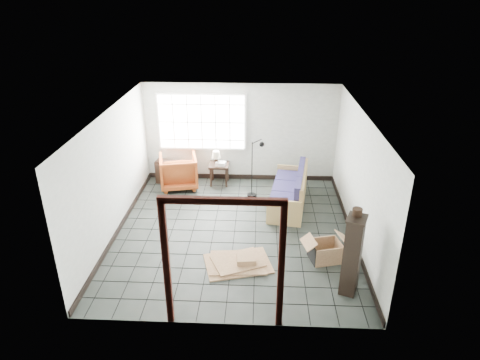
# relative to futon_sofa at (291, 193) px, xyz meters

# --- Properties ---
(ground) EXTENTS (5.50, 5.50, 0.00)m
(ground) POSITION_rel_futon_sofa_xyz_m (-1.27, -1.27, -0.33)
(ground) COLOR black
(ground) RESTS_ON ground
(room_shell) EXTENTS (5.02, 5.52, 2.61)m
(room_shell) POSITION_rel_futon_sofa_xyz_m (-1.27, -1.24, 1.35)
(room_shell) COLOR #A6ACA5
(room_shell) RESTS_ON ground
(window_panel) EXTENTS (2.32, 0.08, 1.52)m
(window_panel) POSITION_rel_futon_sofa_xyz_m (-2.27, 1.43, 1.27)
(window_panel) COLOR silver
(window_panel) RESTS_ON ground
(doorway_trim) EXTENTS (1.80, 0.08, 2.20)m
(doorway_trim) POSITION_rel_futon_sofa_xyz_m (-1.27, -3.97, 1.05)
(doorway_trim) COLOR #35110C
(doorway_trim) RESTS_ON ground
(futon_sofa) EXTENTS (1.06, 2.12, 0.90)m
(futon_sofa) POSITION_rel_futon_sofa_xyz_m (0.00, 0.00, 0.00)
(futon_sofa) COLOR #A5884A
(futon_sofa) RESTS_ON ground
(armchair) EXTENTS (1.10, 1.05, 0.95)m
(armchair) POSITION_rel_futon_sofa_xyz_m (-2.85, 0.89, 0.15)
(armchair) COLOR maroon
(armchair) RESTS_ON ground
(side_table) EXTENTS (0.51, 0.51, 0.56)m
(side_table) POSITION_rel_futon_sofa_xyz_m (-1.81, 1.13, 0.13)
(side_table) COLOR black
(side_table) RESTS_ON ground
(table_lamp) EXTENTS (0.26, 0.26, 0.36)m
(table_lamp) POSITION_rel_futon_sofa_xyz_m (-1.89, 1.12, 0.48)
(table_lamp) COLOR black
(table_lamp) RESTS_ON side_table
(projector) EXTENTS (0.29, 0.24, 0.09)m
(projector) POSITION_rel_futon_sofa_xyz_m (-1.77, 1.06, 0.28)
(projector) COLOR silver
(projector) RESTS_ON side_table
(floor_lamp) EXTENTS (0.43, 0.26, 1.51)m
(floor_lamp) POSITION_rel_futon_sofa_xyz_m (-0.83, 0.44, 0.48)
(floor_lamp) COLOR black
(floor_lamp) RESTS_ON ground
(console_shelf) EXTENTS (0.82, 0.42, 0.61)m
(console_shelf) POSITION_rel_futon_sofa_xyz_m (-3.09, 1.13, -0.02)
(console_shelf) COLOR black
(console_shelf) RESTS_ON ground
(tall_shelf) EXTENTS (0.43, 0.48, 1.45)m
(tall_shelf) POSITION_rel_futon_sofa_xyz_m (0.81, -3.12, 0.41)
(tall_shelf) COLOR black
(tall_shelf) RESTS_ON ground
(pot) EXTENTS (0.18, 0.18, 0.12)m
(pot) POSITION_rel_futon_sofa_xyz_m (0.82, -3.04, 1.19)
(pot) COLOR black
(pot) RESTS_ON tall_shelf
(open_box) EXTENTS (0.99, 0.65, 0.51)m
(open_box) POSITION_rel_futon_sofa_xyz_m (0.53, -2.21, -0.14)
(open_box) COLOR brown
(open_box) RESTS_ON ground
(cardboard_pile) EXTENTS (1.39, 1.14, 0.18)m
(cardboard_pile) POSITION_rel_futon_sofa_xyz_m (-1.11, -2.45, -0.28)
(cardboard_pile) COLOR brown
(cardboard_pile) RESTS_ON ground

